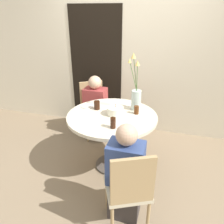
# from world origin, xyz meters

# --- Properties ---
(ground_plane) EXTENTS (16.00, 16.00, 0.00)m
(ground_plane) POSITION_xyz_m (0.00, 0.00, 0.00)
(ground_plane) COLOR #89755B
(wall_back) EXTENTS (8.00, 0.05, 2.60)m
(wall_back) POSITION_xyz_m (0.00, 1.19, 1.30)
(wall_back) COLOR beige
(wall_back) RESTS_ON ground_plane
(doorway_panel) EXTENTS (0.90, 0.01, 2.05)m
(doorway_panel) POSITION_xyz_m (-0.62, 1.16, 1.02)
(doorway_panel) COLOR black
(doorway_panel) RESTS_ON ground_plane
(dining_table) EXTENTS (1.12, 1.12, 0.78)m
(dining_table) POSITION_xyz_m (0.00, 0.00, 0.64)
(dining_table) COLOR beige
(dining_table) RESTS_ON ground_plane
(chair_left_flank) EXTENTS (0.56, 0.56, 0.90)m
(chair_left_flank) POSITION_xyz_m (-0.55, 0.78, 0.51)
(chair_left_flank) COLOR beige
(chair_left_flank) RESTS_ON ground_plane
(chair_far_back) EXTENTS (0.53, 0.53, 0.90)m
(chair_far_back) POSITION_xyz_m (0.41, -0.86, 0.51)
(chair_far_back) COLOR beige
(chair_far_back) RESTS_ON ground_plane
(birthday_cake) EXTENTS (0.20, 0.20, 0.14)m
(birthday_cake) POSITION_xyz_m (0.04, 0.02, 0.83)
(birthday_cake) COLOR white
(birthday_cake) RESTS_ON dining_table
(flower_vase) EXTENTS (0.19, 0.14, 0.73)m
(flower_vase) POSITION_xyz_m (0.25, 0.24, 0.97)
(flower_vase) COLOR #B2C6C1
(flower_vase) RESTS_ON dining_table
(side_plate) EXTENTS (0.17, 0.17, 0.01)m
(side_plate) POSITION_xyz_m (-0.39, 0.16, 0.78)
(side_plate) COLOR silver
(side_plate) RESTS_ON dining_table
(drink_glass_0) EXTENTS (0.06, 0.06, 0.12)m
(drink_glass_0) POSITION_xyz_m (0.10, -0.31, 0.84)
(drink_glass_0) COLOR #33190C
(drink_glass_0) RESTS_ON dining_table
(drink_glass_1) EXTENTS (0.08, 0.08, 0.11)m
(drink_glass_1) POSITION_xyz_m (-0.24, 0.11, 0.83)
(drink_glass_1) COLOR #33190C
(drink_glass_1) RESTS_ON dining_table
(drink_glass_2) EXTENTS (0.06, 0.06, 0.10)m
(drink_glass_2) POSITION_xyz_m (0.28, 0.12, 0.83)
(drink_glass_2) COLOR #51280F
(drink_glass_2) RESTS_ON dining_table
(person_guest) EXTENTS (0.34, 0.24, 1.06)m
(person_guest) POSITION_xyz_m (-0.46, 0.65, 0.50)
(person_guest) COLOR #383333
(person_guest) RESTS_ON ground_plane
(person_woman) EXTENTS (0.34, 0.24, 1.06)m
(person_woman) POSITION_xyz_m (0.34, -0.72, 0.50)
(person_woman) COLOR #383333
(person_woman) RESTS_ON ground_plane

